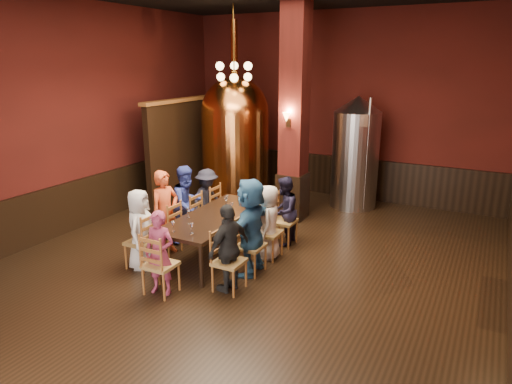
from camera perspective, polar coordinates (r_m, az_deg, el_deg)
The scene contains 37 objects.
room at distance 7.01m, azimuth -2.09°, elevation 7.15°, with size 10.00×10.02×4.50m.
wainscot_back at distance 11.84m, azimuth 10.11°, elevation 2.02°, with size 7.90×0.08×1.00m, color black.
wainscot_left at distance 9.96m, azimuth -22.12°, elevation -1.65°, with size 0.08×9.90×1.00m, color black.
column at distance 9.63m, azimuth 4.82°, elevation 9.59°, with size 0.58×0.58×4.50m, color #4C1410.
partition at distance 11.56m, azimuth -7.87°, elevation 5.34°, with size 0.22×3.50×2.40m, color black.
pendant_cluster at distance 10.34m, azimuth -2.76°, elevation 14.80°, with size 0.90×0.90×1.70m, color #A57226, non-canonical shape.
sconce_column at distance 9.36m, azimuth 4.07°, elevation 9.10°, with size 0.20×0.20×0.36m, color black, non-canonical shape.
dining_table at distance 8.00m, azimuth -4.98°, elevation -3.30°, with size 1.02×2.41×0.75m.
chair_0 at distance 7.83m, azimuth -14.19°, elevation -6.00°, with size 0.46×0.46×0.92m, color #9B5827, non-canonical shape.
person_0 at distance 7.75m, azimuth -14.30°, elevation -4.52°, with size 0.66×0.43×1.35m, color silver.
chair_1 at distance 8.30m, azimuth -11.15°, elevation -4.51°, with size 0.46×0.46×0.92m, color #9B5827, non-canonical shape.
person_1 at distance 8.20m, azimuth -11.26°, elevation -2.55°, with size 0.55×0.36×1.52m, color #CC4A23.
chair_2 at distance 8.79m, azimuth -8.49°, elevation -3.18°, with size 0.46×0.46×0.92m, color #9B5827, non-canonical shape.
person_2 at distance 8.70m, azimuth -8.57°, elevation -1.47°, with size 0.71×0.35×1.47m, color navy.
chair_3 at distance 9.31m, azimuth -6.09°, elevation -1.98°, with size 0.46×0.46×0.92m, color #9B5827, non-canonical shape.
person_3 at distance 9.26m, azimuth -6.12°, elevation -0.96°, with size 0.82×0.47×1.27m, color black.
chair_4 at distance 6.89m, azimuth -3.37°, elevation -8.66°, with size 0.46×0.46×0.92m, color #9B5827, non-canonical shape.
person_4 at distance 6.80m, azimuth -3.40°, elevation -7.00°, with size 0.79×0.33×1.35m, color black.
chair_5 at distance 7.42m, azimuth -0.71°, elevation -6.74°, with size 0.46×0.46×0.92m, color #9B5827, non-canonical shape.
person_5 at distance 7.29m, azimuth -0.72°, elevation -4.32°, with size 1.47×0.47×1.59m, color #316493.
chair_6 at distance 7.96m, azimuth 1.54°, elevation -5.09°, with size 0.46×0.46×0.92m, color #9B5827, non-canonical shape.
person_6 at distance 7.89m, azimuth 1.55°, elevation -3.77°, with size 0.64×0.42×1.31m, color beige.
chair_7 at distance 8.53m, azimuth 3.51°, elevation -3.63°, with size 0.46×0.46×0.92m, color #9B5827, non-canonical shape.
person_7 at distance 8.47m, azimuth 3.53°, elevation -2.41°, with size 0.63×0.31×1.31m, color black.
chair_8 at distance 6.93m, azimuth -11.86°, elevation -8.83°, with size 0.46×0.46×0.92m, color #9B5827, non-canonical shape.
person_8 at distance 6.86m, azimuth -11.95°, elevation -7.49°, with size 0.46×0.31×1.28m, color #943152.
copper_kettle at distance 10.92m, azimuth -2.59°, elevation 6.63°, with size 1.78×1.78×4.21m.
steel_vessel at distance 10.80m, azimuth 12.34°, elevation 4.83°, with size 1.27×1.27×2.58m.
rose_vase at distance 8.55m, azimuth -1.17°, elevation 0.10°, with size 0.21×0.21×0.35m.
wine_glass_0 at distance 7.75m, azimuth -3.19°, elevation -2.76°, with size 0.07×0.07×0.17m, color white, non-canonical shape.
wine_glass_1 at distance 8.53m, azimuth -3.67°, elevation -0.99°, with size 0.07×0.07×0.17m, color white, non-canonical shape.
wine_glass_2 at distance 8.43m, azimuth -3.77°, elevation -1.20°, with size 0.07×0.07×0.17m, color white, non-canonical shape.
wine_glass_3 at distance 7.29m, azimuth -10.33°, elevation -4.28°, with size 0.07×0.07×0.17m, color white, non-canonical shape.
wine_glass_4 at distance 8.30m, azimuth -1.28°, elevation -1.45°, with size 0.07×0.07×0.17m, color white, non-canonical shape.
wine_glass_5 at distance 7.88m, azimuth -8.47°, elevation -2.61°, with size 0.07×0.07×0.17m, color white, non-canonical shape.
wine_glass_6 at distance 7.16m, azimuth -8.02°, elevation -4.55°, with size 0.07×0.07×0.17m, color white, non-canonical shape.
wine_glass_7 at distance 8.08m, azimuth -3.10°, elevation -1.96°, with size 0.07×0.07×0.17m, color white, non-canonical shape.
Camera 1 is at (3.47, -5.99, 3.36)m, focal length 32.00 mm.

